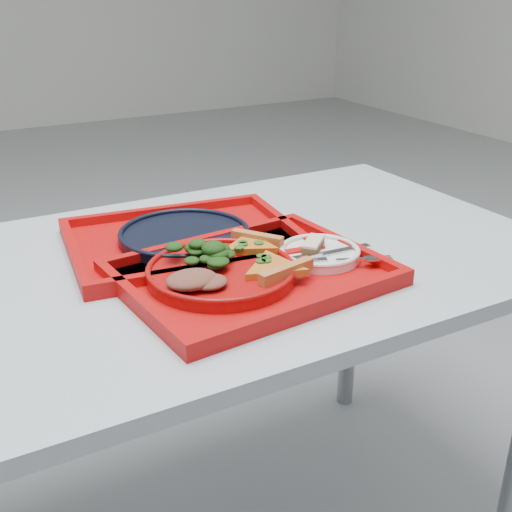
% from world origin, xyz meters
% --- Properties ---
extents(table, '(1.60, 0.80, 0.75)m').
position_xyz_m(table, '(0.00, 0.00, 0.68)').
color(table, '#B0B9C6').
rests_on(table, ground).
extents(tray_main, '(0.48, 0.39, 0.01)m').
position_xyz_m(tray_main, '(0.14, -0.13, 0.76)').
color(tray_main, '#AD0909').
rests_on(tray_main, table).
extents(tray_far, '(0.49, 0.40, 0.01)m').
position_xyz_m(tray_far, '(0.10, 0.08, 0.76)').
color(tray_far, '#AD0909').
rests_on(tray_far, table).
extents(dinner_plate, '(0.26, 0.26, 0.02)m').
position_xyz_m(dinner_plate, '(0.08, -0.12, 0.77)').
color(dinner_plate, '#9F0B0A').
rests_on(dinner_plate, tray_main).
extents(side_plate, '(0.15, 0.15, 0.01)m').
position_xyz_m(side_plate, '(0.28, -0.13, 0.77)').
color(side_plate, white).
rests_on(side_plate, tray_main).
extents(navy_plate, '(0.26, 0.26, 0.02)m').
position_xyz_m(navy_plate, '(0.10, 0.08, 0.77)').
color(navy_plate, black).
rests_on(navy_plate, tray_far).
extents(pizza_slice_a, '(0.14, 0.15, 0.02)m').
position_xyz_m(pizza_slice_a, '(0.16, -0.16, 0.79)').
color(pizza_slice_a, orange).
rests_on(pizza_slice_a, dinner_plate).
extents(pizza_slice_b, '(0.15, 0.15, 0.02)m').
position_xyz_m(pizza_slice_b, '(0.17, -0.06, 0.79)').
color(pizza_slice_b, orange).
rests_on(pizza_slice_b, dinner_plate).
extents(salad_heap, '(0.10, 0.09, 0.05)m').
position_xyz_m(salad_heap, '(0.07, -0.08, 0.81)').
color(salad_heap, black).
rests_on(salad_heap, dinner_plate).
extents(meat_portion, '(0.09, 0.07, 0.03)m').
position_xyz_m(meat_portion, '(0.01, -0.15, 0.79)').
color(meat_portion, brown).
rests_on(meat_portion, dinner_plate).
extents(dessert_bar, '(0.07, 0.07, 0.02)m').
position_xyz_m(dessert_bar, '(0.28, -0.11, 0.79)').
color(dessert_bar, '#502E1A').
rests_on(dessert_bar, side_plate).
extents(knife, '(0.19, 0.02, 0.01)m').
position_xyz_m(knife, '(0.29, -0.14, 0.78)').
color(knife, silver).
rests_on(knife, side_plate).
extents(fork, '(0.18, 0.09, 0.01)m').
position_xyz_m(fork, '(0.28, -0.18, 0.78)').
color(fork, silver).
rests_on(fork, side_plate).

